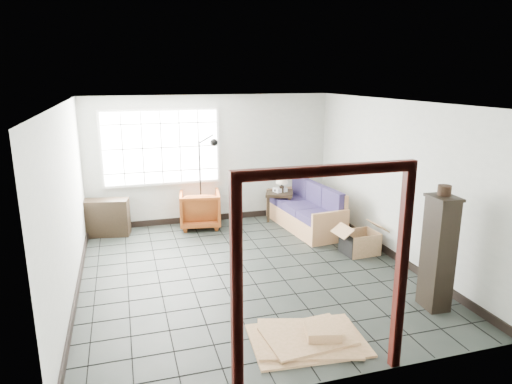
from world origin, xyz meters
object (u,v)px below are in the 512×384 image
object	(u,v)px
futon_sofa	(307,212)
side_table	(279,197)
armchair	(200,207)
tall_shelf	(438,252)

from	to	relation	value
futon_sofa	side_table	size ratio (longest dim) A/B	2.91
armchair	side_table	distance (m)	1.69
futon_sofa	armchair	xyz separation A→B (m)	(-2.04, 0.67, 0.08)
futon_sofa	side_table	distance (m)	0.78
armchair	tall_shelf	size ratio (longest dim) A/B	0.53
tall_shelf	armchair	bearing A→B (deg)	123.01
futon_sofa	side_table	xyz separation A→B (m)	(-0.35, 0.67, 0.17)
armchair	tall_shelf	xyz separation A→B (m)	(2.38, -4.16, 0.37)
futon_sofa	armchair	size ratio (longest dim) A/B	2.58
futon_sofa	tall_shelf	xyz separation A→B (m)	(0.34, -3.48, 0.45)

